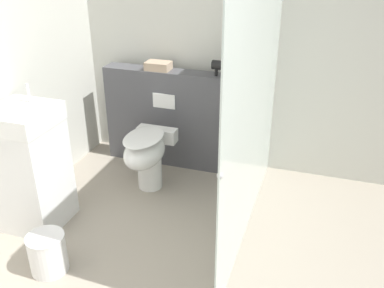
# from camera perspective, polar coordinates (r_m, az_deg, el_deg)

# --- Properties ---
(wall_back) EXTENTS (8.00, 0.06, 2.50)m
(wall_back) POSITION_cam_1_polar(r_m,az_deg,el_deg) (4.02, 3.99, 14.00)
(wall_back) COLOR silver
(wall_back) RESTS_ON ground_plane
(partition_panel) EXTENTS (1.25, 0.21, 0.96)m
(partition_panel) POSITION_cam_1_polar(r_m,az_deg,el_deg) (4.20, -3.17, 3.52)
(partition_panel) COLOR #4C4C51
(partition_panel) RESTS_ON ground_plane
(shower_glass) EXTENTS (0.04, 1.97, 2.06)m
(shower_glass) POSITION_cam_1_polar(r_m,az_deg,el_deg) (3.03, 8.43, 5.25)
(shower_glass) COLOR silver
(shower_glass) RESTS_ON ground_plane
(toilet) EXTENTS (0.37, 0.60, 0.56)m
(toilet) POSITION_cam_1_polar(r_m,az_deg,el_deg) (3.79, -6.03, -1.30)
(toilet) COLOR white
(toilet) RESTS_ON ground_plane
(sink_vanity) EXTENTS (0.46, 0.47, 1.13)m
(sink_vanity) POSITION_cam_1_polar(r_m,az_deg,el_deg) (3.50, -20.74, -2.98)
(sink_vanity) COLOR white
(sink_vanity) RESTS_ON ground_plane
(hair_drier) EXTENTS (0.15, 0.08, 0.14)m
(hair_drier) POSITION_cam_1_polar(r_m,az_deg,el_deg) (3.84, 3.76, 10.39)
(hair_drier) COLOR black
(hair_drier) RESTS_ON partition_panel
(folded_towel) EXTENTS (0.23, 0.16, 0.08)m
(folded_towel) POSITION_cam_1_polar(r_m,az_deg,el_deg) (4.05, -4.52, 10.35)
(folded_towel) COLOR tan
(folded_towel) RESTS_ON partition_panel
(waste_bin) EXTENTS (0.26, 0.26, 0.28)m
(waste_bin) POSITION_cam_1_polar(r_m,az_deg,el_deg) (3.17, -18.68, -13.62)
(waste_bin) COLOR silver
(waste_bin) RESTS_ON ground_plane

